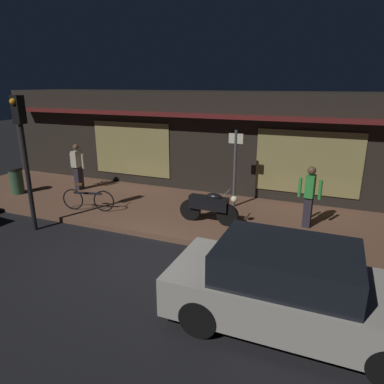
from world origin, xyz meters
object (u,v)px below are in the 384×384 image
(person_bystander, at_px, (309,196))
(parked_car_far, at_px, (292,288))
(person_photographer, at_px, (78,166))
(trash_bin, at_px, (17,180))
(sign_post, at_px, (235,164))
(bicycle_parked, at_px, (88,199))
(motorcycle, at_px, (210,206))
(traffic_light_pole, at_px, (23,141))

(person_bystander, xyz_separation_m, parked_car_far, (0.10, -4.18, -0.32))
(person_photographer, xyz_separation_m, trash_bin, (-1.68, -1.24, -0.41))
(person_photographer, height_order, person_bystander, same)
(person_bystander, distance_m, sign_post, 2.47)
(bicycle_parked, bearing_deg, person_bystander, 11.28)
(sign_post, distance_m, trash_bin, 7.65)
(person_bystander, height_order, parked_car_far, person_bystander)
(motorcycle, height_order, person_bystander, person_bystander)
(bicycle_parked, height_order, parked_car_far, parked_car_far)
(person_photographer, relative_size, trash_bin, 1.80)
(bicycle_parked, bearing_deg, parked_car_far, -24.67)
(sign_post, bearing_deg, motorcycle, -98.69)
(bicycle_parked, distance_m, person_photographer, 2.51)
(motorcycle, xyz_separation_m, trash_bin, (-7.19, -0.01, -0.03))
(trash_bin, bearing_deg, bicycle_parked, -7.83)
(trash_bin, bearing_deg, person_bystander, 4.58)
(person_photographer, height_order, traffic_light_pole, traffic_light_pole)
(traffic_light_pole, height_order, parked_car_far, traffic_light_pole)
(motorcycle, distance_m, person_bystander, 2.67)
(person_photographer, distance_m, sign_post, 5.78)
(motorcycle, relative_size, person_bystander, 1.02)
(bicycle_parked, bearing_deg, person_photographer, 135.72)
(bicycle_parked, relative_size, parked_car_far, 0.40)
(person_photographer, bearing_deg, person_bystander, -3.30)
(motorcycle, distance_m, traffic_light_pole, 5.17)
(motorcycle, height_order, traffic_light_pole, traffic_light_pole)
(person_bystander, bearing_deg, motorcycle, -162.97)
(sign_post, bearing_deg, parked_car_far, -64.42)
(person_photographer, xyz_separation_m, traffic_light_pole, (1.10, -3.22, 1.45))
(motorcycle, distance_m, trash_bin, 7.19)
(bicycle_parked, relative_size, person_bystander, 0.98)
(parked_car_far, bearing_deg, trash_bin, 160.88)
(parked_car_far, bearing_deg, traffic_light_pole, 168.55)
(trash_bin, bearing_deg, traffic_light_pole, -35.43)
(trash_bin, bearing_deg, motorcycle, 0.04)
(bicycle_parked, xyz_separation_m, sign_post, (3.99, 2.06, 1.00))
(person_photographer, distance_m, trash_bin, 2.13)
(person_bystander, bearing_deg, bicycle_parked, -168.72)
(trash_bin, relative_size, parked_car_far, 0.23)
(person_photographer, distance_m, parked_car_far, 9.38)
(person_photographer, distance_m, traffic_light_pole, 3.70)
(person_photographer, relative_size, parked_car_far, 0.41)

